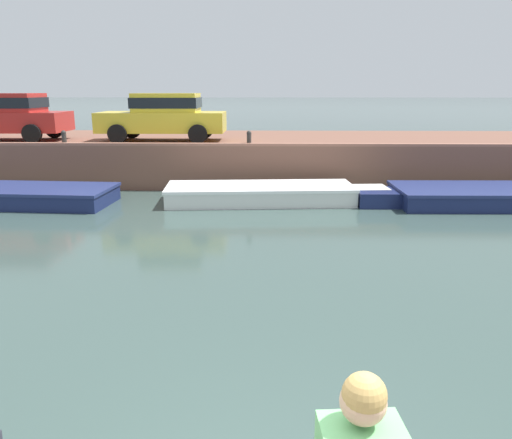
% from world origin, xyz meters
% --- Properties ---
extents(ground_plane, '(400.00, 400.00, 0.00)m').
position_xyz_m(ground_plane, '(0.00, 6.29, 0.00)').
color(ground_plane, '#384C47').
extents(far_quay_wall, '(60.00, 6.00, 1.37)m').
position_xyz_m(far_quay_wall, '(0.00, 15.57, 0.69)').
color(far_quay_wall, brown).
rests_on(far_quay_wall, ground).
extents(far_wall_coping, '(60.00, 0.24, 0.08)m').
position_xyz_m(far_wall_coping, '(0.00, 12.69, 1.41)').
color(far_wall_coping, '#925F4C').
rests_on(far_wall_coping, far_quay_wall).
extents(boat_moored_west_navy, '(6.42, 2.25, 0.47)m').
position_xyz_m(boat_moored_west_navy, '(-7.18, 10.65, 0.24)').
color(boat_moored_west_navy, navy).
rests_on(boat_moored_west_navy, ground).
extents(boat_moored_central_white, '(6.19, 2.13, 0.49)m').
position_xyz_m(boat_moored_central_white, '(0.01, 11.02, 0.24)').
color(boat_moored_central_white, white).
rests_on(boat_moored_central_white, ground).
extents(boat_moored_east_navy, '(6.64, 2.24, 0.48)m').
position_xyz_m(boat_moored_east_navy, '(5.95, 10.86, 0.24)').
color(boat_moored_east_navy, navy).
rests_on(boat_moored_east_navy, ground).
extents(car_leftmost_red, '(4.01, 2.07, 1.54)m').
position_xyz_m(car_leftmost_red, '(-8.71, 14.17, 2.22)').
color(car_leftmost_red, '#B2231E').
rests_on(car_leftmost_red, far_quay_wall).
extents(car_left_inner_yellow, '(4.12, 1.95, 1.54)m').
position_xyz_m(car_left_inner_yellow, '(-3.45, 14.17, 2.22)').
color(car_left_inner_yellow, yellow).
rests_on(car_left_inner_yellow, far_quay_wall).
extents(mooring_bollard_west, '(0.15, 0.15, 0.44)m').
position_xyz_m(mooring_bollard_west, '(-6.31, 12.82, 1.61)').
color(mooring_bollard_west, '#2D2B28').
rests_on(mooring_bollard_west, far_quay_wall).
extents(mooring_bollard_mid, '(0.15, 0.15, 0.44)m').
position_xyz_m(mooring_bollard_mid, '(-0.60, 12.82, 1.61)').
color(mooring_bollard_mid, '#2D2B28').
rests_on(mooring_bollard_mid, far_quay_wall).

